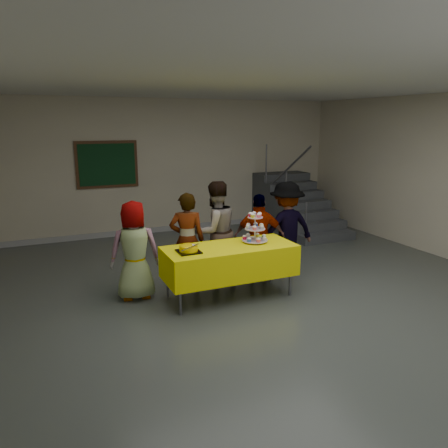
{
  "coord_description": "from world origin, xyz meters",
  "views": [
    {
      "loc": [
        -2.92,
        -4.6,
        2.48
      ],
      "look_at": [
        -0.47,
        1.01,
        1.05
      ],
      "focal_mm": 35.0,
      "sensor_mm": 36.0,
      "label": 1
    }
  ],
  "objects_px": {
    "schoolchild_a": "(135,251)",
    "schoolchild_d": "(259,237)",
    "schoolchild_e": "(286,229)",
    "schoolchild_c": "(215,231)",
    "schoolchild_b": "(187,240)",
    "noticeboard": "(107,165)",
    "staircase": "(293,208)",
    "bear_cake": "(189,248)",
    "bake_table": "(230,261)",
    "cupcake_stand": "(255,230)"
  },
  "relations": [
    {
      "from": "schoolchild_a",
      "to": "schoolchild_c",
      "type": "height_order",
      "value": "schoolchild_c"
    },
    {
      "from": "bear_cake",
      "to": "schoolchild_b",
      "type": "distance_m",
      "value": 0.77
    },
    {
      "from": "schoolchild_d",
      "to": "bake_table",
      "type": "bearing_deg",
      "value": 58.19
    },
    {
      "from": "schoolchild_c",
      "to": "bear_cake",
      "type": "bearing_deg",
      "value": 39.95
    },
    {
      "from": "schoolchild_e",
      "to": "noticeboard",
      "type": "distance_m",
      "value": 4.33
    },
    {
      "from": "noticeboard",
      "to": "staircase",
      "type": "bearing_deg",
      "value": -11.37
    },
    {
      "from": "bake_table",
      "to": "staircase",
      "type": "height_order",
      "value": "staircase"
    },
    {
      "from": "staircase",
      "to": "noticeboard",
      "type": "bearing_deg",
      "value": 168.63
    },
    {
      "from": "schoolchild_e",
      "to": "staircase",
      "type": "bearing_deg",
      "value": -123.97
    },
    {
      "from": "schoolchild_b",
      "to": "schoolchild_c",
      "type": "bearing_deg",
      "value": -149.62
    },
    {
      "from": "schoolchild_d",
      "to": "staircase",
      "type": "relative_size",
      "value": 0.58
    },
    {
      "from": "schoolchild_e",
      "to": "bear_cake",
      "type": "bearing_deg",
      "value": 18.15
    },
    {
      "from": "schoolchild_d",
      "to": "schoolchild_b",
      "type": "bearing_deg",
      "value": 15.96
    },
    {
      "from": "bake_table",
      "to": "schoolchild_d",
      "type": "height_order",
      "value": "schoolchild_d"
    },
    {
      "from": "schoolchild_a",
      "to": "cupcake_stand",
      "type": "bearing_deg",
      "value": 171.61
    },
    {
      "from": "noticeboard",
      "to": "cupcake_stand",
      "type": "bearing_deg",
      "value": -70.89
    },
    {
      "from": "bake_table",
      "to": "schoolchild_a",
      "type": "distance_m",
      "value": 1.35
    },
    {
      "from": "schoolchild_b",
      "to": "bear_cake",
      "type": "bearing_deg",
      "value": 91.73
    },
    {
      "from": "cupcake_stand",
      "to": "schoolchild_e",
      "type": "bearing_deg",
      "value": 30.97
    },
    {
      "from": "schoolchild_c",
      "to": "bake_table",
      "type": "bearing_deg",
      "value": 73.8
    },
    {
      "from": "schoolchild_e",
      "to": "staircase",
      "type": "xyz_separation_m",
      "value": [
        1.89,
        2.76,
        -0.29
      ]
    },
    {
      "from": "cupcake_stand",
      "to": "staircase",
      "type": "bearing_deg",
      "value": 50.04
    },
    {
      "from": "schoolchild_a",
      "to": "schoolchild_e",
      "type": "relative_size",
      "value": 0.92
    },
    {
      "from": "schoolchild_a",
      "to": "schoolchild_b",
      "type": "distance_m",
      "value": 0.86
    },
    {
      "from": "schoolchild_c",
      "to": "noticeboard",
      "type": "bearing_deg",
      "value": -80.63
    },
    {
      "from": "schoolchild_a",
      "to": "schoolchild_b",
      "type": "bearing_deg",
      "value": -161.66
    },
    {
      "from": "staircase",
      "to": "noticeboard",
      "type": "height_order",
      "value": "noticeboard"
    },
    {
      "from": "bear_cake",
      "to": "schoolchild_e",
      "type": "height_order",
      "value": "schoolchild_e"
    },
    {
      "from": "bake_table",
      "to": "cupcake_stand",
      "type": "height_order",
      "value": "cupcake_stand"
    },
    {
      "from": "bake_table",
      "to": "bear_cake",
      "type": "xyz_separation_m",
      "value": [
        -0.63,
        -0.04,
        0.27
      ]
    },
    {
      "from": "schoolchild_a",
      "to": "schoolchild_e",
      "type": "distance_m",
      "value": 2.52
    },
    {
      "from": "schoolchild_b",
      "to": "schoolchild_c",
      "type": "distance_m",
      "value": 0.52
    },
    {
      "from": "cupcake_stand",
      "to": "bear_cake",
      "type": "bearing_deg",
      "value": -174.63
    },
    {
      "from": "schoolchild_a",
      "to": "schoolchild_b",
      "type": "relative_size",
      "value": 0.97
    },
    {
      "from": "schoolchild_c",
      "to": "schoolchild_b",
      "type": "bearing_deg",
      "value": 2.72
    },
    {
      "from": "schoolchild_a",
      "to": "schoolchild_e",
      "type": "xyz_separation_m",
      "value": [
        2.52,
        0.04,
        0.06
      ]
    },
    {
      "from": "schoolchild_c",
      "to": "noticeboard",
      "type": "distance_m",
      "value": 3.63
    },
    {
      "from": "schoolchild_a",
      "to": "staircase",
      "type": "distance_m",
      "value": 5.23
    },
    {
      "from": "schoolchild_e",
      "to": "noticeboard",
      "type": "bearing_deg",
      "value": -57.29
    },
    {
      "from": "schoolchild_a",
      "to": "schoolchild_e",
      "type": "height_order",
      "value": "schoolchild_e"
    },
    {
      "from": "bake_table",
      "to": "schoolchild_c",
      "type": "xyz_separation_m",
      "value": [
        0.1,
        0.79,
        0.24
      ]
    },
    {
      "from": "bear_cake",
      "to": "schoolchild_b",
      "type": "height_order",
      "value": "schoolchild_b"
    },
    {
      "from": "bear_cake",
      "to": "schoolchild_a",
      "type": "distance_m",
      "value": 0.84
    },
    {
      "from": "bake_table",
      "to": "cupcake_stand",
      "type": "bearing_deg",
      "value": 7.25
    },
    {
      "from": "schoolchild_e",
      "to": "schoolchild_c",
      "type": "bearing_deg",
      "value": -10.35
    },
    {
      "from": "schoolchild_d",
      "to": "schoolchild_e",
      "type": "distance_m",
      "value": 0.52
    },
    {
      "from": "staircase",
      "to": "bear_cake",
      "type": "bearing_deg",
      "value": -138.43
    },
    {
      "from": "schoolchild_a",
      "to": "schoolchild_d",
      "type": "height_order",
      "value": "schoolchild_a"
    },
    {
      "from": "schoolchild_b",
      "to": "schoolchild_e",
      "type": "relative_size",
      "value": 0.95
    },
    {
      "from": "bear_cake",
      "to": "schoolchild_e",
      "type": "distance_m",
      "value": 2.0
    }
  ]
}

